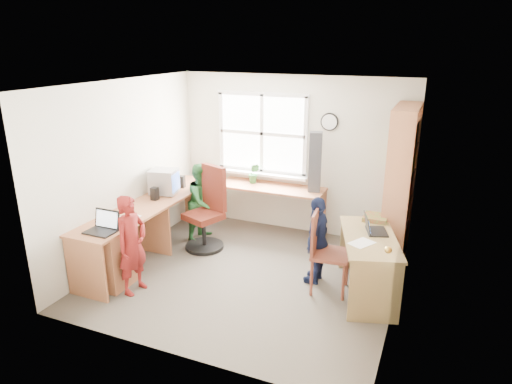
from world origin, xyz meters
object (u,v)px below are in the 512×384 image
swivel_chair (208,213)px  wooden_chair (324,248)px  right_desk (368,252)px  laptop_right (373,228)px  person_red (132,245)px  potted_plant (254,173)px  bookshelf (400,190)px  laptop_left (103,226)px  crt_monitor (164,182)px  person_navy (317,240)px  l_desk (148,235)px  cd_tower (315,162)px  person_green (203,201)px

swivel_chair → wooden_chair: 1.93m
right_desk → laptop_right: laptop_right is taller
laptop_right → person_red: person_red is taller
potted_plant → person_red: bearing=-103.2°
person_red → bookshelf: bearing=-47.5°
swivel_chair → potted_plant: 1.04m
bookshelf → laptop_left: bookshelf is taller
wooden_chair → potted_plant: 2.12m
potted_plant → crt_monitor: bearing=-135.6°
wooden_chair → potted_plant: bearing=130.8°
laptop_right → potted_plant: size_ratio=1.18×
swivel_chair → person_navy: size_ratio=1.08×
crt_monitor → laptop_right: crt_monitor is taller
l_desk → right_desk: size_ratio=2.14×
swivel_chair → laptop_left: 1.63m
person_navy → swivel_chair: bearing=-99.9°
right_desk → potted_plant: bearing=129.5°
right_desk → laptop_right: size_ratio=3.68×
swivel_chair → person_red: (-0.22, -1.44, 0.09)m
l_desk → crt_monitor: 0.95m
wooden_chair → laptop_left: wooden_chair is taller
bookshelf → cd_tower: size_ratio=2.38×
swivel_chair → wooden_chair: (1.85, -0.54, 0.03)m
l_desk → laptop_right: size_ratio=7.86×
bookshelf → person_green: 2.81m
l_desk → bookshelf: (2.96, 1.47, 0.55)m
person_red → laptop_left: bearing=107.8°
l_desk → person_green: (0.20, 1.11, 0.13)m
bookshelf → person_red: bookshelf is taller
crt_monitor → laptop_left: size_ratio=1.23×
cd_tower → person_red: bearing=-135.4°
person_navy → laptop_right: bearing=99.1°
crt_monitor → person_green: 0.65m
l_desk → person_navy: (2.13, 0.50, 0.10)m
l_desk → right_desk: l_desk is taller
laptop_left → cd_tower: (1.85, 2.39, 0.39)m
wooden_chair → person_red: (-2.06, -0.90, 0.06)m
person_red → right_desk: bearing=-62.6°
right_desk → crt_monitor: size_ratio=3.25×
wooden_chair → laptop_left: 2.60m
potted_plant → person_navy: 1.90m
swivel_chair → person_red: person_red is taller
laptop_right → right_desk: bearing=158.9°
cd_tower → wooden_chair: bearing=-81.3°
wooden_chair → swivel_chair: bearing=158.1°
potted_plant → person_navy: person_navy is taller
right_desk → cd_tower: cd_tower is taller
bookshelf → crt_monitor: size_ratio=4.95×
crt_monitor → laptop_left: crt_monitor is taller
right_desk → wooden_chair: (-0.49, -0.11, 0.01)m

